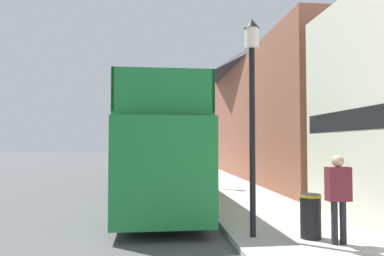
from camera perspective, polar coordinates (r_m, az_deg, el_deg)
The scene contains 9 objects.
ground_plane at distance 24.43m, azimuth -12.87°, elevation -7.46°, with size 144.00×144.00×0.00m, color #4C4C4F.
sidewalk at distance 21.51m, azimuth 3.42°, elevation -8.03°, with size 3.34×108.00×0.14m.
brick_terrace_rear at distance 26.77m, azimuth 11.90°, elevation 3.63°, with size 6.00×25.65×9.94m.
tour_bus at distance 13.40m, azimuth -5.17°, elevation -3.99°, with size 2.62×10.15×3.96m.
parked_car_ahead_of_bus at distance 20.60m, azimuth -4.04°, elevation -6.58°, with size 1.80×4.47×1.46m.
pedestrian_third at distance 8.31m, azimuth 21.39°, elevation -8.85°, with size 0.48×0.26×1.81m.
lamp_post_nearest at distance 8.52m, azimuth 9.13°, elevation 6.34°, with size 0.35×0.35×4.86m.
lamp_post_second at distance 17.66m, azimuth 1.15°, elevation 0.99°, with size 0.35×0.35×4.45m.
litter_bin at distance 8.71m, azimuth 17.62°, elevation -12.48°, with size 0.48×0.48×0.96m.
Camera 1 is at (3.07, -3.14, 2.19)m, focal length 35.00 mm.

